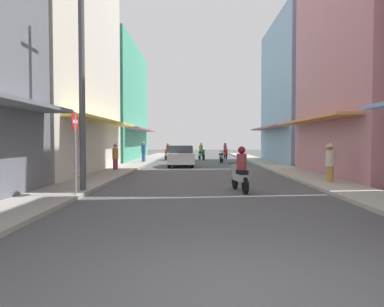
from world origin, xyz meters
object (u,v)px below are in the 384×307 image
motorbike_white (222,156)px  pedestrian_far (144,152)px  motorbike_orange (167,152)px  pedestrian_midway (115,158)px  motorbike_green (201,152)px  pedestrian_crossing (330,161)px  utility_pole (82,76)px  motorbike_silver (240,171)px  street_sign_no_entry (75,142)px  motorbike_red (225,152)px  parked_car (180,156)px

motorbike_white → pedestrian_far: bearing=-174.7°
motorbike_orange → pedestrian_midway: (-2.00, -11.97, 0.09)m
motorbike_green → pedestrian_crossing: bearing=-75.2°
pedestrian_crossing → utility_pole: bearing=-165.2°
motorbike_silver → motorbike_orange: size_ratio=1.03×
motorbike_white → utility_pole: bearing=-109.3°
motorbike_white → motorbike_orange: size_ratio=1.03×
pedestrian_crossing → street_sign_no_entry: size_ratio=0.64×
utility_pole → street_sign_no_entry: (0.10, -1.02, -2.18)m
pedestrian_far → motorbike_red: bearing=43.8°
motorbike_red → utility_pole: utility_pole is taller
motorbike_red → pedestrian_crossing: pedestrian_crossing is taller
motorbike_silver → pedestrian_crossing: 4.29m
motorbike_orange → motorbike_red: size_ratio=0.96×
motorbike_orange → pedestrian_midway: size_ratio=1.09×
motorbike_orange → street_sign_no_entry: (-1.06, -21.34, 1.01)m
motorbike_silver → street_sign_no_entry: street_sign_no_entry is taller
parked_car → pedestrian_midway: 5.39m
motorbike_green → motorbike_orange: same height
parked_car → motorbike_green: bearing=79.3°
motorbike_red → pedestrian_midway: 16.27m
motorbike_green → pedestrian_far: pedestrian_far is taller
motorbike_red → pedestrian_midway: bearing=-117.4°
motorbike_green → motorbike_orange: size_ratio=1.01×
motorbike_white → pedestrian_far: (-6.20, -0.58, 0.35)m
motorbike_white → motorbike_red: size_ratio=0.99×
motorbike_white → pedestrian_far: pedestrian_far is taller
parked_car → motorbike_white: bearing=53.3°
motorbike_white → pedestrian_crossing: bearing=-76.9°
motorbike_silver → motorbike_orange: (-4.15, 19.82, 0.00)m
motorbike_green → motorbike_red: size_ratio=0.97×
pedestrian_midway → pedestrian_crossing: bearing=-30.8°
motorbike_green → motorbike_silver: (1.04, -20.30, 0.00)m
motorbike_silver → utility_pole: bearing=-174.6°
utility_pole → pedestrian_midway: bearing=95.7°
motorbike_green → motorbike_silver: 20.32m
motorbike_green → motorbike_orange: (-3.10, -0.48, 0.00)m
pedestrian_crossing → street_sign_no_entry: (-9.03, -3.44, 0.76)m
street_sign_no_entry → motorbike_orange: bearing=87.2°
pedestrian_midway → motorbike_red: bearing=62.6°
motorbike_white → utility_pole: size_ratio=0.23×
parked_car → utility_pole: (-2.69, -12.43, 3.16)m
pedestrian_far → motorbike_orange: bearing=70.1°
motorbike_white → pedestrian_crossing: pedestrian_crossing is taller
motorbike_white → pedestrian_midway: 10.63m
motorbike_red → street_sign_no_entry: 24.72m
motorbike_silver → utility_pole: 6.22m
parked_car → street_sign_no_entry: street_sign_no_entry is taller
motorbike_green → motorbike_red: 3.11m
pedestrian_midway → street_sign_no_entry: (0.94, -9.37, 0.92)m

